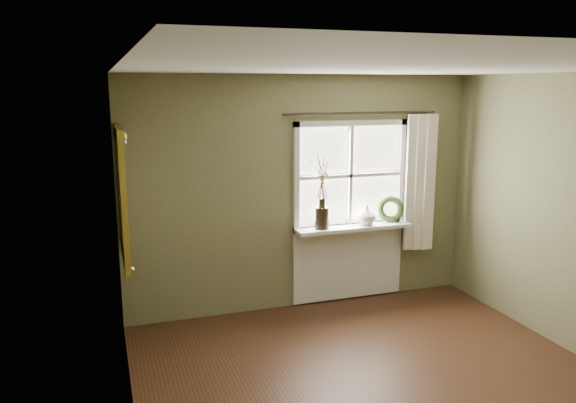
# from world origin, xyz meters

# --- Properties ---
(ceiling) EXTENTS (4.50, 4.50, 0.00)m
(ceiling) POSITION_xyz_m (0.00, 0.00, 2.60)
(ceiling) COLOR silver
(ceiling) RESTS_ON ground
(wall_back) EXTENTS (4.00, 0.10, 2.60)m
(wall_back) POSITION_xyz_m (0.00, 2.30, 1.30)
(wall_back) COLOR #696A46
(wall_back) RESTS_ON ground
(wall_left) EXTENTS (0.10, 4.50, 2.60)m
(wall_left) POSITION_xyz_m (-2.05, 0.00, 1.30)
(wall_left) COLOR #696A46
(wall_left) RESTS_ON ground
(window_frame) EXTENTS (1.36, 0.06, 1.24)m
(window_frame) POSITION_xyz_m (0.55, 2.23, 1.48)
(window_frame) COLOR silver
(window_frame) RESTS_ON wall_back
(window_sill) EXTENTS (1.36, 0.26, 0.04)m
(window_sill) POSITION_xyz_m (0.55, 2.12, 0.90)
(window_sill) COLOR silver
(window_sill) RESTS_ON wall_back
(window_apron) EXTENTS (1.36, 0.04, 0.88)m
(window_apron) POSITION_xyz_m (0.55, 2.23, 0.46)
(window_apron) COLOR silver
(window_apron) RESTS_ON ground
(dark_jug) EXTENTS (0.19, 0.19, 0.24)m
(dark_jug) POSITION_xyz_m (0.17, 2.12, 1.04)
(dark_jug) COLOR black
(dark_jug) RESTS_ON window_sill
(cream_vase) EXTENTS (0.24, 0.24, 0.23)m
(cream_vase) POSITION_xyz_m (0.72, 2.12, 1.03)
(cream_vase) COLOR beige
(cream_vase) RESTS_ON window_sill
(wreath) EXTENTS (0.34, 0.25, 0.32)m
(wreath) POSITION_xyz_m (1.05, 2.16, 1.04)
(wreath) COLOR #2D401C
(wreath) RESTS_ON window_sill
(potted_plant_left) EXTENTS (0.11, 0.09, 0.17)m
(potted_plant_left) POSITION_xyz_m (0.17, 2.12, 1.01)
(potted_plant_left) COLOR #2D401C
(potted_plant_left) RESTS_ON window_sill
(potted_plant_right) EXTENTS (0.11, 0.09, 0.18)m
(potted_plant_right) POSITION_xyz_m (1.13, 2.12, 1.01)
(potted_plant_right) COLOR #2D401C
(potted_plant_right) RESTS_ON window_sill
(curtain) EXTENTS (0.36, 0.12, 1.59)m
(curtain) POSITION_xyz_m (1.39, 2.13, 1.37)
(curtain) COLOR beige
(curtain) RESTS_ON wall_back
(curtain_rod) EXTENTS (1.84, 0.03, 0.03)m
(curtain_rod) POSITION_xyz_m (0.65, 2.17, 2.18)
(curtain_rod) COLOR black
(curtain_rod) RESTS_ON wall_back
(gilt_mirror) EXTENTS (0.10, 1.03, 1.22)m
(gilt_mirror) POSITION_xyz_m (-1.96, 1.70, 1.52)
(gilt_mirror) COLOR white
(gilt_mirror) RESTS_ON wall_left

